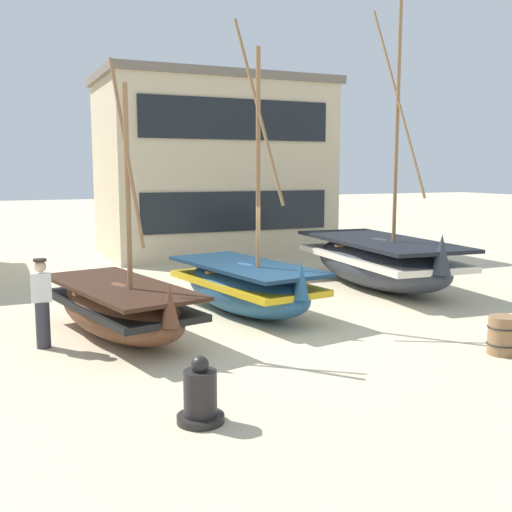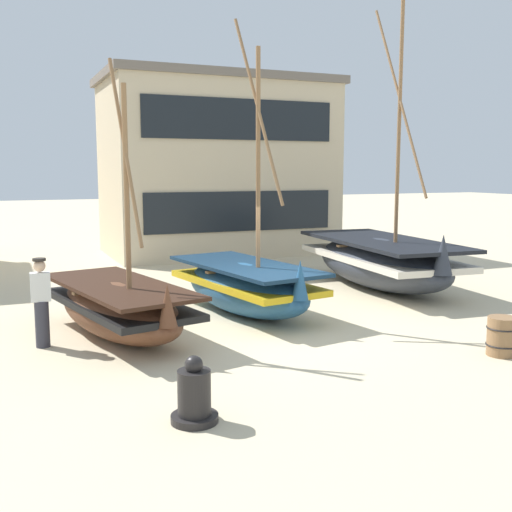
# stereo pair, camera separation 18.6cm
# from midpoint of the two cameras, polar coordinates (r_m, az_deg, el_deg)

# --- Properties ---
(ground_plane) EXTENTS (120.00, 120.00, 0.00)m
(ground_plane) POSITION_cam_midpoint_polar(r_m,az_deg,el_deg) (13.00, 1.39, -6.69)
(ground_plane) COLOR beige
(fishing_boat_near_left) EXTENTS (2.49, 4.62, 6.64)m
(fishing_boat_near_left) POSITION_cam_midpoint_polar(r_m,az_deg,el_deg) (14.15, -1.37, -2.77)
(fishing_boat_near_left) COLOR #23517A
(fishing_boat_near_left) RESTS_ON ground
(fishing_boat_centre_large) EXTENTS (2.89, 6.16, 7.69)m
(fishing_boat_centre_large) POSITION_cam_midpoint_polar(r_m,az_deg,el_deg) (17.60, 11.08, -0.41)
(fishing_boat_centre_large) COLOR #2D333D
(fishing_boat_centre_large) RESTS_ON ground
(fishing_boat_far_right) EXTENTS (2.62, 4.66, 5.40)m
(fishing_boat_far_right) POSITION_cam_midpoint_polar(r_m,az_deg,el_deg) (12.51, -12.98, -4.69)
(fishing_boat_far_right) COLOR brown
(fishing_boat_far_right) RESTS_ON ground
(fisherman_by_hull) EXTENTS (0.37, 0.26, 1.68)m
(fisherman_by_hull) POSITION_cam_midpoint_polar(r_m,az_deg,el_deg) (12.08, -19.72, -4.23)
(fisherman_by_hull) COLOR #33333D
(fisherman_by_hull) RESTS_ON ground
(capstan_winch) EXTENTS (0.63, 0.63, 0.90)m
(capstan_winch) POSITION_cam_midpoint_polar(r_m,az_deg,el_deg) (8.28, -5.87, -12.88)
(capstan_winch) COLOR black
(capstan_winch) RESTS_ON ground
(wooden_barrel) EXTENTS (0.56, 0.56, 0.70)m
(wooden_barrel) POSITION_cam_midpoint_polar(r_m,az_deg,el_deg) (11.92, 21.57, -6.88)
(wooden_barrel) COLOR olive
(wooden_barrel) RESTS_ON ground
(harbor_building_main) EXTENTS (8.94, 5.27, 6.87)m
(harbor_building_main) POSITION_cam_midpoint_polar(r_m,az_deg,el_deg) (24.69, -4.20, 8.34)
(harbor_building_main) COLOR beige
(harbor_building_main) RESTS_ON ground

